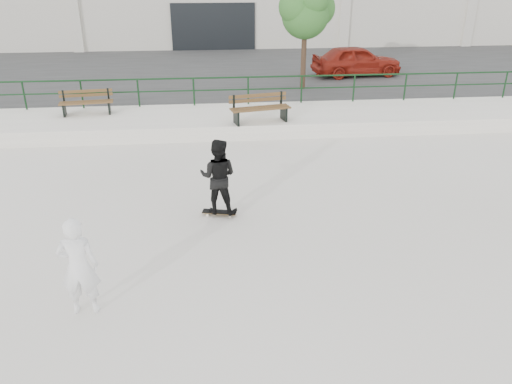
{
  "coord_description": "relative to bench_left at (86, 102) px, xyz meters",
  "views": [
    {
      "loc": [
        -0.49,
        -7.46,
        5.25
      ],
      "look_at": [
        0.43,
        2.0,
        0.9
      ],
      "focal_mm": 35.0,
      "sensor_mm": 36.0,
      "label": 1
    }
  ],
  "objects": [
    {
      "name": "ground",
      "position": [
        4.69,
        -9.99,
        -0.91
      ],
      "size": [
        120.0,
        120.0,
        0.0
      ],
      "primitive_type": "plane",
      "color": "beige",
      "rests_on": "ground"
    },
    {
      "name": "ledge",
      "position": [
        4.69,
        -0.49,
        -0.66
      ],
      "size": [
        30.0,
        3.0,
        0.5
      ],
      "primitive_type": "cube",
      "color": "silver",
      "rests_on": "ground"
    },
    {
      "name": "parking_strip",
      "position": [
        4.69,
        8.01,
        -0.66
      ],
      "size": [
        60.0,
        14.0,
        0.5
      ],
      "primitive_type": "cube",
      "color": "#343434",
      "rests_on": "ground"
    },
    {
      "name": "railing",
      "position": [
        4.69,
        0.81,
        0.34
      ],
      "size": [
        28.0,
        0.06,
        1.03
      ],
      "color": "#133519",
      "rests_on": "ledge"
    },
    {
      "name": "bench_left",
      "position": [
        0.0,
        0.0,
        0.0
      ],
      "size": [
        1.84,
        0.74,
        0.83
      ],
      "rotation": [
        0.0,
        0.0,
        0.13
      ],
      "color": "brown",
      "rests_on": "ledge"
    },
    {
      "name": "bench_right",
      "position": [
        5.87,
        -1.52,
        0.04
      ],
      "size": [
        2.05,
        0.97,
        0.91
      ],
      "rotation": [
        0.0,
        0.0,
        0.21
      ],
      "color": "brown",
      "rests_on": "ledge"
    },
    {
      "name": "tree",
      "position": [
        8.2,
        3.15,
        2.74
      ],
      "size": [
        2.36,
        2.1,
        4.2
      ],
      "color": "#483224",
      "rests_on": "parking_strip"
    },
    {
      "name": "red_car",
      "position": [
        11.12,
        5.53,
        0.29
      ],
      "size": [
        4.25,
        2.09,
        1.39
      ],
      "primitive_type": "imported",
      "rotation": [
        0.0,
        0.0,
        1.68
      ],
      "color": "maroon",
      "rests_on": "parking_strip"
    },
    {
      "name": "skateboard",
      "position": [
        4.35,
        -7.21,
        -0.84
      ],
      "size": [
        0.81,
        0.37,
        0.09
      ],
      "rotation": [
        0.0,
        0.0,
        -0.23
      ],
      "color": "black",
      "rests_on": "ground"
    },
    {
      "name": "standing_skater",
      "position": [
        4.35,
        -7.21,
        0.05
      ],
      "size": [
        0.98,
        0.85,
        1.73
      ],
      "primitive_type": "imported",
      "rotation": [
        0.0,
        0.0,
        2.89
      ],
      "color": "black",
      "rests_on": "skateboard"
    },
    {
      "name": "seated_skater",
      "position": [
        2.03,
        -10.49,
        -0.04
      ],
      "size": [
        0.64,
        0.43,
        1.73
      ],
      "primitive_type": "imported",
      "rotation": [
        0.0,
        0.0,
        3.17
      ],
      "color": "white",
      "rests_on": "ground"
    }
  ]
}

